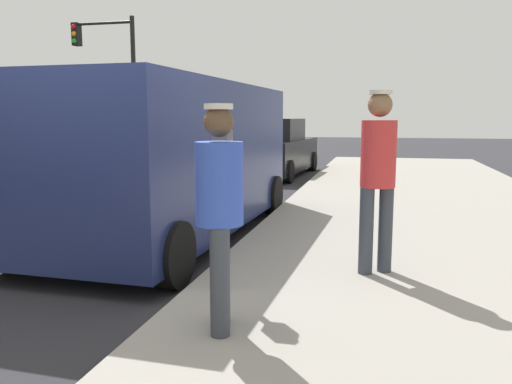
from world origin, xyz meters
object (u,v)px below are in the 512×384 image
pedestrian_in_red (378,169)px  traffic_light_corner (112,66)px  parking_meter_near (223,176)px  parked_van (172,156)px  pedestrian_in_blue (220,204)px  parked_sedan_ahead (272,150)px

pedestrian_in_red → traffic_light_corner: size_ratio=0.35×
parking_meter_near → parked_van: (-1.50, 2.44, -0.03)m
traffic_light_corner → parking_meter_near: bearing=-57.8°
pedestrian_in_red → pedestrian_in_blue: pedestrian_in_red is taller
parking_meter_near → pedestrian_in_red: size_ratio=0.85×
parked_van → parked_sedan_ahead: 7.99m
parking_meter_near → pedestrian_in_blue: pedestrian_in_blue is taller
pedestrian_in_blue → parked_van: parked_van is taller
parking_meter_near → pedestrian_in_blue: (0.24, -0.86, -0.10)m
pedestrian_in_red → parking_meter_near: bearing=-147.2°
pedestrian_in_red → parked_van: parked_van is taller
pedestrian_in_blue → parked_sedan_ahead: pedestrian_in_blue is taller
pedestrian_in_blue → parked_van: (-1.74, 3.30, 0.07)m
pedestrian_in_blue → traffic_light_corner: size_ratio=0.31×
pedestrian_in_red → pedestrian_in_blue: bearing=-122.3°
parking_meter_near → parked_sedan_ahead: bearing=99.4°
parked_sedan_ahead → pedestrian_in_red: bearing=-72.3°
parking_meter_near → pedestrian_in_red: pedestrian_in_red is taller
pedestrian_in_blue → parked_sedan_ahead: size_ratio=0.36×
pedestrian_in_blue → parked_van: bearing=117.8°
parking_meter_near → parked_sedan_ahead: parking_meter_near is taller
parked_sedan_ahead → pedestrian_in_blue: bearing=-80.1°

